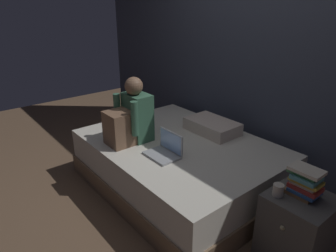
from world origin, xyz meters
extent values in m
plane|color=brown|center=(0.00, 0.00, 0.00)|extent=(8.00, 8.00, 0.00)
cube|color=#383D4C|center=(0.00, 1.20, 1.35)|extent=(5.60, 0.10, 2.70)
cube|color=#7A6047|center=(-0.20, 0.30, 0.10)|extent=(2.00, 1.50, 0.21)
cube|color=beige|center=(-0.20, 0.30, 0.36)|extent=(1.96, 1.46, 0.31)
cube|color=#474442|center=(1.10, 0.34, 0.27)|extent=(0.44, 0.44, 0.55)
sphere|color=gray|center=(1.10, 0.12, 0.39)|extent=(0.04, 0.04, 0.04)
cube|color=#38664C|center=(-0.54, 0.03, 0.76)|extent=(0.30, 0.20, 0.48)
sphere|color=brown|center=(-0.54, 0.00, 1.08)|extent=(0.18, 0.18, 0.18)
cube|color=brown|center=(-0.54, -0.19, 0.69)|extent=(0.26, 0.24, 0.34)
cylinder|color=#38664C|center=(-0.70, -0.11, 0.82)|extent=(0.07, 0.07, 0.34)
cylinder|color=#38664C|center=(-0.38, -0.11, 0.82)|extent=(0.07, 0.07, 0.34)
cube|color=#9EA0A5|center=(-0.07, -0.03, 0.53)|extent=(0.32, 0.22, 0.02)
cube|color=#9EA0A5|center=(-0.07, 0.09, 0.64)|extent=(0.32, 0.01, 0.20)
cube|color=#8CB2EA|center=(-0.07, 0.08, 0.64)|extent=(0.29, 0.00, 0.18)
cube|color=beige|center=(-0.17, 0.75, 0.58)|extent=(0.56, 0.36, 0.13)
cube|color=brown|center=(1.07, 0.37, 0.56)|extent=(0.20, 0.15, 0.03)
cube|color=#284C84|center=(1.09, 0.36, 0.59)|extent=(0.20, 0.16, 0.02)
cube|color=#9E2D28|center=(1.09, 0.37, 0.62)|extent=(0.21, 0.15, 0.03)
cube|color=beige|center=(1.08, 0.38, 0.65)|extent=(0.18, 0.14, 0.03)
cube|color=gold|center=(1.09, 0.36, 0.67)|extent=(0.21, 0.13, 0.02)
cube|color=teal|center=(1.09, 0.36, 0.70)|extent=(0.18, 0.16, 0.03)
cube|color=#387042|center=(1.07, 0.37, 0.73)|extent=(0.20, 0.13, 0.03)
cube|color=beige|center=(1.08, 0.36, 0.76)|extent=(0.22, 0.15, 0.03)
cylinder|color=#BCB2A3|center=(0.97, 0.22, 0.59)|extent=(0.08, 0.08, 0.09)
camera|label=1|loc=(1.90, -1.55, 1.86)|focal=32.60mm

